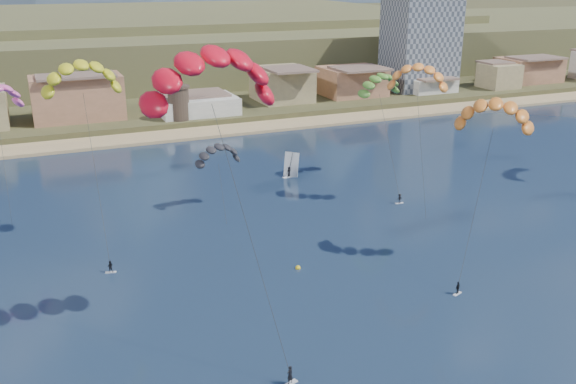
{
  "coord_description": "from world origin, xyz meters",
  "views": [
    {
      "loc": [
        -30.17,
        -39.48,
        37.37
      ],
      "look_at": [
        0.0,
        32.0,
        10.0
      ],
      "focal_mm": 39.21,
      "sensor_mm": 36.0,
      "label": 1
    }
  ],
  "objects_px": {
    "kitesurfer_green": "(380,82)",
    "buoy": "(298,268)",
    "watchtower": "(179,102)",
    "kitesurfer_yellow": "(81,73)",
    "apartment_tower": "(420,38)",
    "kitesurfer_red": "(210,68)",
    "windsurfer": "(290,169)",
    "kitesurfer_orange": "(495,110)"
  },
  "relations": [
    {
      "from": "kitesurfer_green",
      "to": "buoy",
      "type": "bearing_deg",
      "value": -134.39
    },
    {
      "from": "watchtower",
      "to": "kitesurfer_yellow",
      "type": "bearing_deg",
      "value": -112.88
    },
    {
      "from": "apartment_tower",
      "to": "kitesurfer_red",
      "type": "distance_m",
      "value": 148.82
    },
    {
      "from": "kitesurfer_yellow",
      "to": "kitesurfer_red",
      "type": "bearing_deg",
      "value": -73.47
    },
    {
      "from": "apartment_tower",
      "to": "watchtower",
      "type": "relative_size",
      "value": 3.72
    },
    {
      "from": "kitesurfer_yellow",
      "to": "kitesurfer_green",
      "type": "height_order",
      "value": "kitesurfer_yellow"
    },
    {
      "from": "windsurfer",
      "to": "buoy",
      "type": "bearing_deg",
      "value": -111.53
    },
    {
      "from": "apartment_tower",
      "to": "windsurfer",
      "type": "distance_m",
      "value": 95.09
    },
    {
      "from": "kitesurfer_red",
      "to": "windsurfer",
      "type": "bearing_deg",
      "value": 59.39
    },
    {
      "from": "kitesurfer_green",
      "to": "buoy",
      "type": "xyz_separation_m",
      "value": [
        -29.61,
        -30.24,
        -18.1
      ]
    },
    {
      "from": "kitesurfer_green",
      "to": "windsurfer",
      "type": "height_order",
      "value": "kitesurfer_green"
    },
    {
      "from": "kitesurfer_orange",
      "to": "watchtower",
      "type": "bearing_deg",
      "value": 102.05
    },
    {
      "from": "watchtower",
      "to": "kitesurfer_green",
      "type": "height_order",
      "value": "kitesurfer_green"
    },
    {
      "from": "kitesurfer_orange",
      "to": "kitesurfer_red",
      "type": "bearing_deg",
      "value": -172.35
    },
    {
      "from": "kitesurfer_red",
      "to": "kitesurfer_orange",
      "type": "bearing_deg",
      "value": 7.65
    },
    {
      "from": "watchtower",
      "to": "windsurfer",
      "type": "height_order",
      "value": "watchtower"
    },
    {
      "from": "watchtower",
      "to": "kitesurfer_red",
      "type": "distance_m",
      "value": 100.96
    },
    {
      "from": "buoy",
      "to": "kitesurfer_yellow",
      "type": "bearing_deg",
      "value": 141.78
    },
    {
      "from": "windsurfer",
      "to": "apartment_tower",
      "type": "bearing_deg",
      "value": 41.44
    },
    {
      "from": "kitesurfer_yellow",
      "to": "watchtower",
      "type": "bearing_deg",
      "value": 67.12
    },
    {
      "from": "watchtower",
      "to": "kitesurfer_green",
      "type": "xyz_separation_m",
      "value": [
        24.93,
        -54.38,
        11.85
      ]
    },
    {
      "from": "kitesurfer_yellow",
      "to": "buoy",
      "type": "bearing_deg",
      "value": -38.22
    },
    {
      "from": "windsurfer",
      "to": "kitesurfer_yellow",
      "type": "bearing_deg",
      "value": -154.16
    },
    {
      "from": "kitesurfer_red",
      "to": "buoy",
      "type": "height_order",
      "value": "kitesurfer_red"
    },
    {
      "from": "apartment_tower",
      "to": "windsurfer",
      "type": "relative_size",
      "value": 6.72
    },
    {
      "from": "kitesurfer_green",
      "to": "kitesurfer_red",
      "type": "bearing_deg",
      "value": -136.14
    },
    {
      "from": "kitesurfer_yellow",
      "to": "kitesurfer_green",
      "type": "relative_size",
      "value": 1.21
    },
    {
      "from": "kitesurfer_orange",
      "to": "apartment_tower",
      "type": "bearing_deg",
      "value": 60.15
    },
    {
      "from": "watchtower",
      "to": "buoy",
      "type": "xyz_separation_m",
      "value": [
        -4.68,
        -84.62,
        -6.25
      ]
    },
    {
      "from": "watchtower",
      "to": "buoy",
      "type": "bearing_deg",
      "value": -93.16
    },
    {
      "from": "watchtower",
      "to": "kitesurfer_yellow",
      "type": "xyz_separation_m",
      "value": [
        -27.97,
        -66.28,
        18.32
      ]
    },
    {
      "from": "buoy",
      "to": "kitesurfer_red",
      "type": "bearing_deg",
      "value": -140.1
    },
    {
      "from": "kitesurfer_red",
      "to": "watchtower",
      "type": "bearing_deg",
      "value": 78.88
    },
    {
      "from": "kitesurfer_green",
      "to": "windsurfer",
      "type": "relative_size",
      "value": 4.76
    },
    {
      "from": "watchtower",
      "to": "buoy",
      "type": "height_order",
      "value": "watchtower"
    },
    {
      "from": "buoy",
      "to": "kitesurfer_green",
      "type": "bearing_deg",
      "value": 45.61
    },
    {
      "from": "apartment_tower",
      "to": "kitesurfer_yellow",
      "type": "relative_size",
      "value": 1.16
    },
    {
      "from": "kitesurfer_red",
      "to": "kitesurfer_green",
      "type": "distance_m",
      "value": 61.82
    },
    {
      "from": "apartment_tower",
      "to": "kitesurfer_orange",
      "type": "height_order",
      "value": "apartment_tower"
    },
    {
      "from": "kitesurfer_red",
      "to": "kitesurfer_yellow",
      "type": "height_order",
      "value": "kitesurfer_red"
    },
    {
      "from": "kitesurfer_red",
      "to": "kitesurfer_yellow",
      "type": "xyz_separation_m",
      "value": [
        -8.99,
        30.3,
        -4.16
      ]
    },
    {
      "from": "apartment_tower",
      "to": "kitesurfer_red",
      "type": "bearing_deg",
      "value": -131.83
    }
  ]
}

